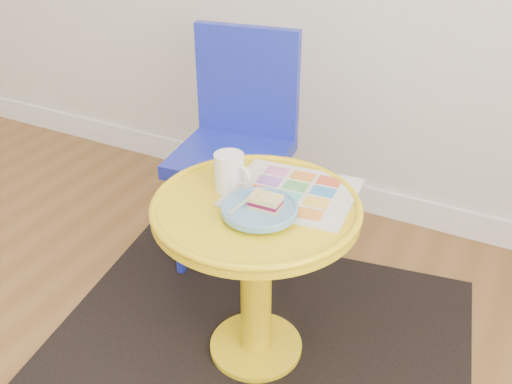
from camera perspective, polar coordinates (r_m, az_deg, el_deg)
The scene contains 8 objects.
rug at distance 1.87m, azimuth 0.00°, elevation -15.34°, with size 1.30×1.10×0.01m, color black.
side_table at distance 1.62m, azimuth 0.00°, elevation -5.85°, with size 0.57×0.57×0.54m.
chair at distance 2.04m, azimuth -1.83°, elevation 5.66°, with size 0.43×0.43×0.86m.
newspaper at distance 1.59m, azimuth 3.63°, elevation -0.03°, with size 0.34×0.29×0.01m, color silver.
mug at distance 1.58m, azimuth -2.63°, elevation 2.10°, with size 0.12×0.08×0.11m.
plate at distance 1.48m, azimuth 0.35°, elevation -1.80°, with size 0.20×0.20×0.02m.
cake_slice at distance 1.46m, azimuth 0.96°, elevation -0.99°, with size 0.08×0.06×0.04m.
fork at distance 1.49m, azimuth -1.03°, elevation -0.95°, with size 0.03×0.14×0.00m.
Camera 1 is at (1.20, -0.12, 1.35)m, focal length 40.00 mm.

